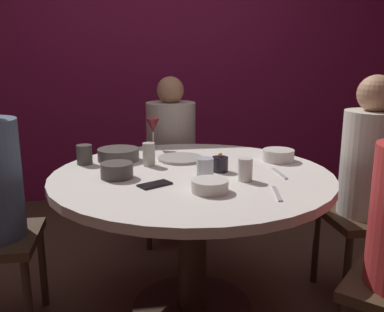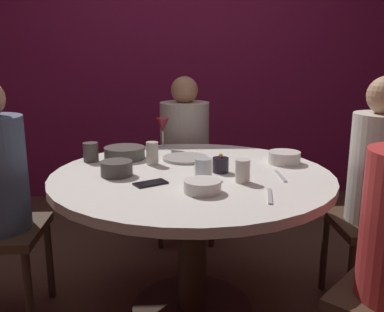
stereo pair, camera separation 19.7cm
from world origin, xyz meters
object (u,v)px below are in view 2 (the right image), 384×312
(bowl_sauce_side, at_px, (284,157))
(cup_near_candle, at_px, (203,168))
(candle_holder, at_px, (220,165))
(wine_glass, at_px, (163,126))
(cup_by_right_diner, at_px, (152,153))
(cup_by_left_diner, at_px, (243,171))
(cup_center_front, at_px, (91,152))
(cell_phone, at_px, (151,183))
(dining_table, at_px, (192,204))
(dinner_plate, at_px, (186,158))
(bowl_salad_center, at_px, (125,153))
(bowl_small_white, at_px, (202,186))
(seated_diner_right, at_px, (379,171))
(seated_diner_back, at_px, (185,140))
(bowl_serving_large, at_px, (117,168))

(bowl_sauce_side, relative_size, cup_near_candle, 1.81)
(candle_holder, relative_size, wine_glass, 0.52)
(cup_by_right_diner, bearing_deg, cup_near_candle, -46.90)
(cup_by_left_diner, bearing_deg, cup_center_front, 150.61)
(cell_phone, bearing_deg, dining_table, 103.32)
(dinner_plate, xyz_separation_m, cup_near_candle, (0.06, -0.34, 0.04))
(bowl_sauce_side, distance_m, cup_center_front, 0.99)
(dining_table, bearing_deg, candle_holder, 2.07)
(bowl_salad_center, distance_m, bowl_sauce_side, 0.83)
(candle_holder, xyz_separation_m, dinner_plate, (-0.15, 0.25, -0.03))
(bowl_small_white, relative_size, cup_center_front, 1.54)
(bowl_sauce_side, bearing_deg, seated_diner_right, -19.72)
(dining_table, xyz_separation_m, cup_center_front, (-0.51, 0.24, 0.20))
(wine_glass, bearing_deg, cell_phone, -93.53)
(bowl_sauce_side, bearing_deg, bowl_salad_center, 170.13)
(wine_glass, distance_m, cup_center_front, 0.49)
(candle_holder, bearing_deg, dining_table, -177.93)
(bowl_sauce_side, height_order, cup_near_candle, cup_near_candle)
(cup_by_left_diner, bearing_deg, cup_near_candle, 155.36)
(cup_near_candle, bearing_deg, cup_center_front, 149.28)
(bowl_sauce_side, xyz_separation_m, cup_by_left_diner, (-0.27, -0.31, 0.02))
(bowl_small_white, bearing_deg, seated_diner_right, 18.41)
(seated_diner_back, distance_m, dinner_plate, 0.65)
(wine_glass, height_order, cup_center_front, wine_glass)
(cup_by_right_diner, bearing_deg, bowl_sauce_side, -1.10)
(seated_diner_back, height_order, bowl_serving_large, seated_diner_back)
(bowl_small_white, bearing_deg, cup_near_candle, 84.68)
(bowl_serving_large, xyz_separation_m, cup_by_right_diner, (0.16, 0.19, 0.02))
(seated_diner_right, relative_size, cup_center_front, 11.94)
(seated_diner_back, height_order, cup_center_front, seated_diner_back)
(bowl_small_white, relative_size, cup_by_left_diner, 1.51)
(bowl_salad_center, distance_m, bowl_small_white, 0.69)
(wine_glass, xyz_separation_m, bowl_salad_center, (-0.20, -0.26, -0.10))
(cup_near_candle, xyz_separation_m, cup_center_front, (-0.55, 0.33, 0.00))
(cup_by_left_diner, bearing_deg, bowl_sauce_side, 49.55)
(dining_table, distance_m, bowl_salad_center, 0.49)
(cup_near_candle, bearing_deg, candle_holder, 45.89)
(cup_by_left_diner, bearing_deg, cup_by_right_diner, 140.73)
(cup_near_candle, relative_size, cup_center_front, 0.91)
(cup_by_right_diner, xyz_separation_m, cup_center_front, (-0.32, 0.08, -0.01))
(cup_by_right_diner, bearing_deg, bowl_small_white, -64.61)
(bowl_serving_large, height_order, cup_center_front, cup_center_front)
(candle_holder, height_order, dinner_plate, candle_holder)
(bowl_serving_large, bearing_deg, cup_by_right_diner, 51.09)
(seated_diner_right, bearing_deg, cell_phone, 8.96)
(bowl_small_white, relative_size, cup_near_candle, 1.70)
(bowl_small_white, relative_size, cup_by_right_diner, 1.32)
(cell_phone, bearing_deg, cup_near_candle, 80.82)
(wine_glass, bearing_deg, cup_near_candle, -73.88)
(seated_diner_back, xyz_separation_m, cup_near_candle, (0.05, -0.99, 0.07))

